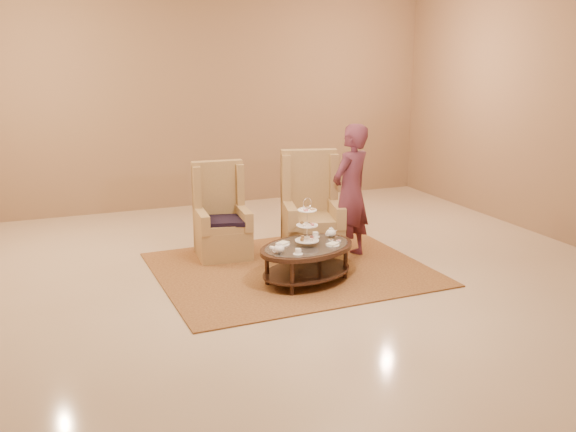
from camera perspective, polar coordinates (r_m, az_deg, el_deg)
name	(u,v)px	position (r m, az deg, el deg)	size (l,w,h in m)	color
ground	(291,283)	(7.21, 0.26, -5.96)	(8.00, 8.00, 0.00)	beige
ceiling	(291,283)	(7.21, 0.26, -5.96)	(8.00, 8.00, 0.02)	silver
wall_back	(198,99)	(10.59, -7.97, 10.26)	(8.00, 0.04, 3.50)	#947050
rug	(291,269)	(7.62, 0.27, -4.73)	(3.14, 2.64, 0.02)	olive
tea_table	(307,252)	(7.11, 1.69, -3.23)	(1.36, 1.14, 0.97)	black
armchair_left	(221,225)	(8.07, -5.95, -0.78)	(0.69, 0.71, 1.18)	#AD8651
armchair_right	(311,220)	(8.09, 2.06, -0.39)	(0.86, 0.88, 1.31)	#AD8651
person	(351,192)	(7.87, 5.60, 2.11)	(0.73, 0.64, 1.68)	#582534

